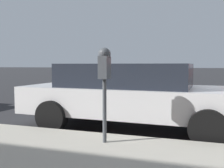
# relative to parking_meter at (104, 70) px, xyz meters

# --- Properties ---
(ground_plane) EXTENTS (220.00, 220.00, 0.00)m
(ground_plane) POSITION_rel_parking_meter_xyz_m (2.70, -0.87, -1.26)
(ground_plane) COLOR #2B2B2D
(parking_meter) EXTENTS (0.21, 0.19, 1.44)m
(parking_meter) POSITION_rel_parking_meter_xyz_m (0.00, 0.00, 0.00)
(parking_meter) COLOR #4C5156
(parking_meter) RESTS_ON sidewalk
(car_white) EXTENTS (2.10, 4.78, 1.37)m
(car_white) POSITION_rel_parking_meter_xyz_m (1.67, -0.01, -0.53)
(car_white) COLOR silver
(car_white) RESTS_ON ground_plane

